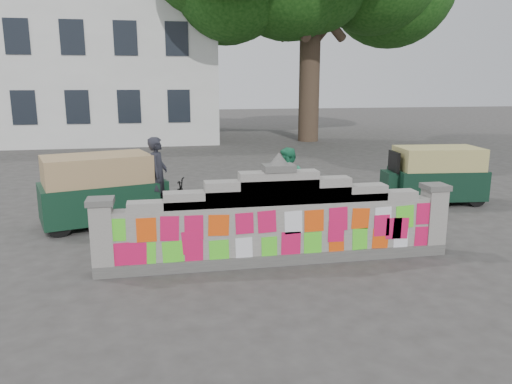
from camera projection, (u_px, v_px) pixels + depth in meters
ground at (278, 262)px, 9.04m from camera, size 100.00×100.00×0.00m
parapet_wall at (278, 223)px, 8.87m from camera, size 6.48×0.44×2.01m
building at (66, 66)px, 27.93m from camera, size 16.00×10.00×8.90m
cyclist_bike at (159, 201)px, 11.51m from camera, size 2.06×1.11×1.03m
cyclist_rider at (159, 186)px, 11.43m from camera, size 0.55×0.71×1.74m
pedestrian at (289, 184)px, 11.74m from camera, size 1.04×1.04×1.70m
rickshaw_left at (102, 189)px, 11.28m from camera, size 2.98×1.99×1.60m
rickshaw_right at (435, 174)px, 13.33m from camera, size 2.77×1.49×1.50m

